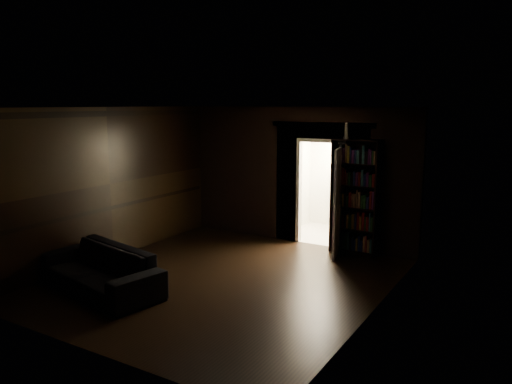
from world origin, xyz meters
TOP-DOWN VIEW (x-y plane):
  - ground at (0.00, 0.00)m, footprint 5.50×5.50m
  - room_walls at (-0.01, 1.07)m, footprint 5.02×5.61m
  - kitchen_alcove at (0.50, 3.87)m, footprint 2.20×1.80m
  - sofa at (-1.40, -1.31)m, footprint 2.43×1.43m
  - bookshelf at (1.29, 2.59)m, footprint 0.95×0.63m
  - refrigerator at (0.67, 4.11)m, footprint 0.82×0.77m
  - door at (1.06, 2.31)m, footprint 0.23×0.84m
  - figurine at (1.08, 2.57)m, footprint 0.14×0.14m
  - bottles at (0.64, 3.99)m, footprint 0.68×0.21m

SIDE VIEW (x-z plane):
  - ground at x=0.00m, z-range 0.00..0.00m
  - sofa at x=-1.40m, z-range 0.00..0.88m
  - refrigerator at x=0.67m, z-range 0.00..1.65m
  - door at x=1.06m, z-range 0.00..2.05m
  - bookshelf at x=1.29m, z-range 0.00..2.20m
  - kitchen_alcove at x=0.50m, z-range -0.09..2.51m
  - room_walls at x=-0.01m, z-range 0.26..3.10m
  - bottles at x=0.64m, z-range 1.65..1.93m
  - figurine at x=1.08m, z-range 2.20..2.51m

